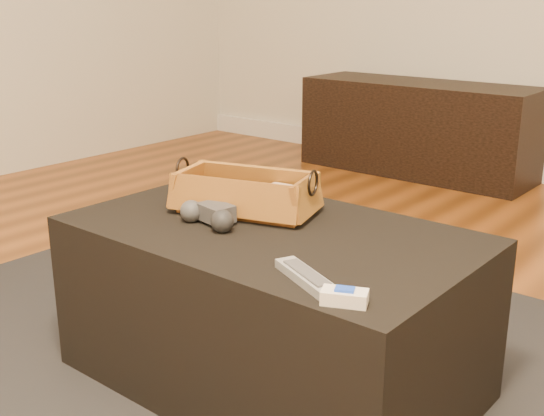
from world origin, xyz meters
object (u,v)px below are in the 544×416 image
Objects in this scene: ottoman at (271,306)px; wicker_basket at (245,196)px; media_cabinet at (418,128)px; game_controller at (210,215)px; tv_remote at (237,204)px; cream_gadget at (345,297)px; silver_remote at (307,277)px.

wicker_basket is at bearing 156.35° from ottoman.
media_cabinet reaches higher than game_controller.
cream_gadget is at bearing -51.39° from tv_remote.
cream_gadget is (1.17, -2.52, 0.19)m from media_cabinet.
media_cabinet is 2.32m from wicker_basket.
wicker_basket reaches higher than cream_gadget.
media_cabinet is 3.20× the size of wicker_basket.
tv_remote is (-0.15, 0.04, 0.23)m from ottoman.
ottoman is 0.40m from silver_remote.
wicker_basket is 0.14m from game_controller.
silver_remote is 2.04× the size of cream_gadget.
wicker_basket reaches higher than media_cabinet.
tv_remote is at bearing 148.87° from silver_remote.
media_cabinet is 2.46m from game_controller.
game_controller is at bearing -103.00° from tv_remote.
cream_gadget is at bearing -17.61° from silver_remote.
cream_gadget reaches higher than ottoman.
wicker_basket is 0.48m from silver_remote.
cream_gadget is at bearing -30.69° from wicker_basket.
silver_remote is at bearing -54.05° from tv_remote.
tv_remote reaches higher than cream_gadget.
media_cabinet is 1.32× the size of ottoman.
media_cabinet is 2.79m from cream_gadget.
game_controller reaches higher than tv_remote.
cream_gadget reaches higher than silver_remote.
ottoman is at bearing 32.14° from game_controller.
tv_remote is 1.01× the size of silver_remote.
wicker_basket is 2.34× the size of game_controller.
ottoman is (0.79, -2.28, -0.04)m from media_cabinet.
media_cabinet reaches higher than tv_remote.
tv_remote reaches higher than silver_remote.
wicker_basket is at bearing 92.97° from game_controller.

